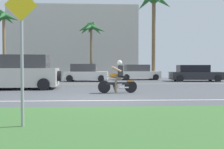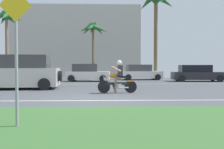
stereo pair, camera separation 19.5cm
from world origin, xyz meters
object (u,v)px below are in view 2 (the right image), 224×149
object	(u,v)px
suv_nearby	(19,73)
street_sign	(16,45)
palm_tree_0	(156,6)
parked_car_2	(140,73)
parked_car_0	(22,73)
motorcyclist	(118,79)
palm_tree_1	(93,30)
palm_tree_2	(6,22)
parked_car_3	(197,74)
parked_car_1	(87,73)

from	to	relation	value
suv_nearby	street_sign	distance (m)	9.39
palm_tree_0	parked_car_2	bearing A→B (deg)	-148.49
palm_tree_0	parked_car_0	bearing A→B (deg)	-167.24
motorcyclist	palm_tree_1	bearing A→B (deg)	97.70
palm_tree_1	palm_tree_2	world-z (taller)	palm_tree_2
motorcyclist	palm_tree_2	bearing A→B (deg)	128.61
parked_car_0	parked_car_3	world-z (taller)	parked_car_0
suv_nearby	palm_tree_0	xyz separation A→B (m)	(9.96, 10.58, 6.44)
suv_nearby	palm_tree_1	bearing A→B (deg)	70.88
motorcyclist	street_sign	world-z (taller)	street_sign
palm_tree_1	palm_tree_2	distance (m)	8.59
motorcyclist	suv_nearby	distance (m)	5.88
parked_car_3	motorcyclist	bearing A→B (deg)	-128.90
parked_car_1	parked_car_3	world-z (taller)	parked_car_1
palm_tree_1	street_sign	world-z (taller)	palm_tree_1
parked_car_3	palm_tree_1	distance (m)	10.72
palm_tree_1	palm_tree_0	bearing A→B (deg)	0.26
motorcyclist	parked_car_1	size ratio (longest dim) A/B	0.49
parked_car_2	palm_tree_2	bearing A→B (deg)	175.50
parked_car_0	palm_tree_0	distance (m)	14.37
parked_car_3	palm_tree_0	size ratio (longest dim) A/B	0.50
street_sign	parked_car_0	bearing A→B (deg)	108.25
parked_car_3	palm_tree_1	xyz separation A→B (m)	(-9.14, 3.69, 4.23)
palm_tree_2	parked_car_3	bearing A→B (deg)	-11.89
parked_car_0	palm_tree_1	xyz separation A→B (m)	(6.10, 2.78, 4.23)
suv_nearby	palm_tree_0	bearing A→B (deg)	46.72
suv_nearby	palm_tree_0	size ratio (longest dim) A/B	0.52
parked_car_3	street_sign	xyz separation A→B (m)	(-9.76, -15.71, 0.99)
palm_tree_0	palm_tree_2	bearing A→B (deg)	179.97
parked_car_2	palm_tree_0	distance (m)	6.96
motorcyclist	parked_car_2	distance (m)	12.21
motorcyclist	palm_tree_2	size ratio (longest dim) A/B	0.27
palm_tree_2	street_sign	size ratio (longest dim) A/B	2.49
motorcyclist	palm_tree_0	size ratio (longest dim) A/B	0.21
parked_car_1	palm_tree_0	bearing A→B (deg)	27.08
palm_tree_1	parked_car_1	bearing A→B (deg)	-95.64
parked_car_2	street_sign	xyz separation A→B (m)	(-5.25, -18.40, 0.97)
parked_car_0	parked_car_1	world-z (taller)	parked_car_1
motorcyclist	palm_tree_2	xyz separation A→B (m)	(-10.30, 12.90, 5.00)
suv_nearby	parked_car_0	world-z (taller)	suv_nearby
motorcyclist	parked_car_0	bearing A→B (deg)	127.88
parked_car_3	street_sign	size ratio (longest dim) A/B	1.64
parked_car_3	palm_tree_2	size ratio (longest dim) A/B	0.66
suv_nearby	palm_tree_1	world-z (taller)	palm_tree_1
suv_nearby	palm_tree_1	distance (m)	11.85
parked_car_2	palm_tree_2	distance (m)	14.12
parked_car_2	parked_car_3	bearing A→B (deg)	-30.80
palm_tree_0	street_sign	world-z (taller)	palm_tree_0
parked_car_1	motorcyclist	bearing A→B (deg)	-77.70
motorcyclist	parked_car_3	distance (m)	11.78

